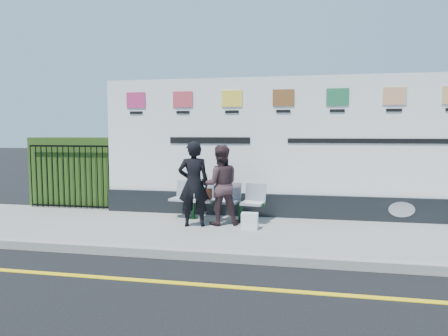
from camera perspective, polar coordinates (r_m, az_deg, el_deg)
name	(u,v)px	position (r m, az deg, el deg)	size (l,w,h in m)	color
ground	(228,287)	(5.24, 0.53, -16.64)	(80.00, 80.00, 0.00)	black
pavement	(252,233)	(7.58, 3.98, -9.29)	(14.00, 3.00, 0.12)	gray
kerb	(240,257)	(6.15, 2.25, -12.63)	(14.00, 0.18, 0.14)	gray
yellow_line	(228,287)	(5.24, 0.53, -16.60)	(14.00, 0.10, 0.01)	yellow
billboard	(283,157)	(8.67, 8.40, 1.59)	(8.00, 0.30, 3.00)	black
hedge	(79,171)	(10.64, -19.96, -0.45)	(2.35, 0.70, 1.70)	#294715
railing	(69,176)	(10.27, -21.23, -1.13)	(2.05, 0.06, 1.54)	black
bench	(216,210)	(8.34, -1.13, -6.02)	(2.00, 0.53, 0.43)	silver
woman_left	(194,184)	(7.75, -4.36, -2.28)	(0.60, 0.40, 1.66)	black
woman_right	(220,185)	(7.87, -0.55, -2.44)	(0.77, 0.60, 1.58)	#3C272B
handbag_brown	(204,194)	(8.37, -2.82, -3.69)	(0.29, 0.13, 0.23)	black
carrier_bag_white	(250,221)	(7.61, 3.69, -7.57)	(0.31, 0.19, 0.31)	silver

